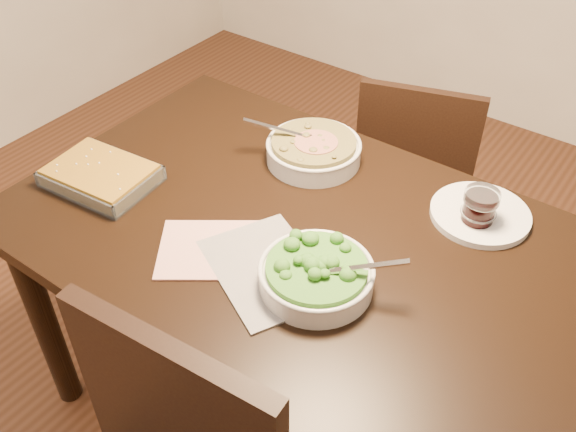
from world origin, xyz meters
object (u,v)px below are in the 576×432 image
Objects in this scene: broccoli_bowl at (316,275)px; dinner_plate at (480,214)px; wine_tumbler at (480,208)px; stew_bowl at (314,150)px; baking_dish at (101,176)px; table at (298,261)px; chair_far at (415,169)px.

broccoli_bowl is 0.47m from dinner_plate.
dinner_plate is at bearing 96.04° from wine_tumbler.
broccoli_bowl is at bearing -116.46° from wine_tumbler.
stew_bowl is at bearing 125.08° from broccoli_bowl.
wine_tumbler is (0.85, 0.42, 0.03)m from baking_dish.
baking_dish is at bearing -133.51° from stew_bowl.
broccoli_bowl reaches higher than baking_dish.
dinner_plate is at bearing 65.67° from broccoli_bowl.
dinner_plate reaches higher than table.
chair_far is (-0.38, 0.47, -0.30)m from dinner_plate.
stew_bowl and wine_tumbler have the same top height.
wine_tumbler is at bearing 109.67° from chair_far.
wine_tumbler is at bearing -83.96° from dinner_plate.
stew_bowl is 2.82× the size of wine_tumbler.
chair_far is at bearing 80.73° from stew_bowl.
baking_dish reaches higher than table.
wine_tumbler is at bearing 39.73° from table.
dinner_plate is (0.19, 0.42, -0.03)m from broccoli_bowl.
table is 0.46m from dinner_plate.
table is at bearing 137.82° from broccoli_bowl.
broccoli_bowl is at bearing 84.09° from chair_far.
table is 0.45m from wine_tumbler.
dinner_plate is (-0.00, 0.03, -0.04)m from wine_tumbler.
chair_far is at bearing 101.69° from broccoli_bowl.
baking_dish is (-0.52, -0.14, 0.12)m from table.
broccoli_bowl is at bearing -3.31° from baking_dish.
broccoli_bowl is 0.44m from wine_tumbler.
stew_bowl is 0.92× the size of baking_dish.
baking_dish is at bearing -177.92° from broccoli_bowl.
wine_tumbler is (0.20, 0.39, 0.02)m from broccoli_bowl.
wine_tumbler is 0.05m from dinner_plate.
baking_dish is 1.19× the size of dinner_plate.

